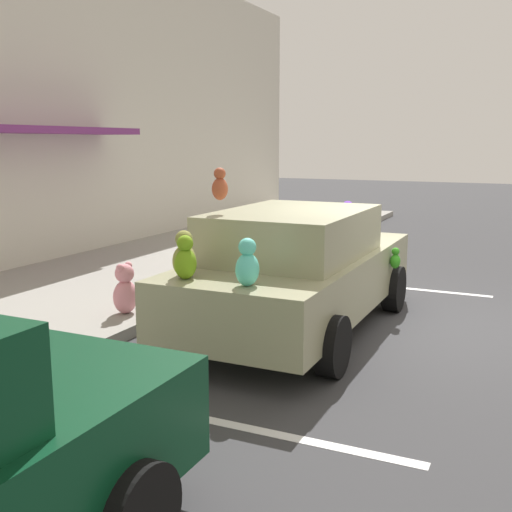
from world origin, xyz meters
TOP-DOWN VIEW (x-y plane):
  - ground_plane at (0.00, 0.00)m, footprint 60.00×60.00m
  - sidewalk at (0.00, 5.00)m, footprint 24.00×4.00m
  - parking_stripe_front at (2.06, 1.00)m, footprint 0.12×3.60m
  - parking_stripe_rear at (-3.55, 1.00)m, footprint 0.12×3.60m
  - plush_covered_car at (-0.82, 1.32)m, footprint 4.43×2.04m
  - teddy_bear_on_sidewalk at (-1.52, 3.43)m, footprint 0.35×0.29m

SIDE VIEW (x-z plane):
  - ground_plane at x=0.00m, z-range 0.00..0.00m
  - parking_stripe_front at x=2.06m, z-range 0.00..0.01m
  - parking_stripe_rear at x=-3.55m, z-range 0.00..0.01m
  - sidewalk at x=0.00m, z-range 0.00..0.15m
  - teddy_bear_on_sidewalk at x=-1.52m, z-range 0.12..0.79m
  - plush_covered_car at x=-0.82m, z-range -0.23..1.83m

